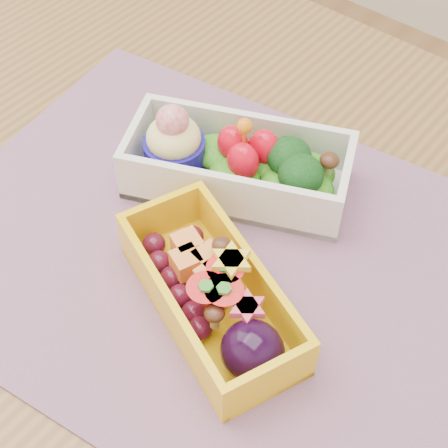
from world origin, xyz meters
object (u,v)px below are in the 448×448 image
Objects in this scene: placemat at (213,252)px; bento_yellow at (213,295)px; bento_white at (237,164)px; table at (151,313)px.

placemat is 0.07m from bento_yellow.
bento_white is at bearing 114.51° from placemat.
bento_white is at bearing 81.27° from table.
table is 0.17m from bento_white.
table is 6.29× the size of bento_yellow.
bento_white reaches higher than bento_yellow.
bento_white is 0.14m from bento_yellow.
bento_yellow is (0.04, -0.05, 0.03)m from placemat.
bento_yellow reaches higher than table.
bento_white is at bearing 142.93° from bento_yellow.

